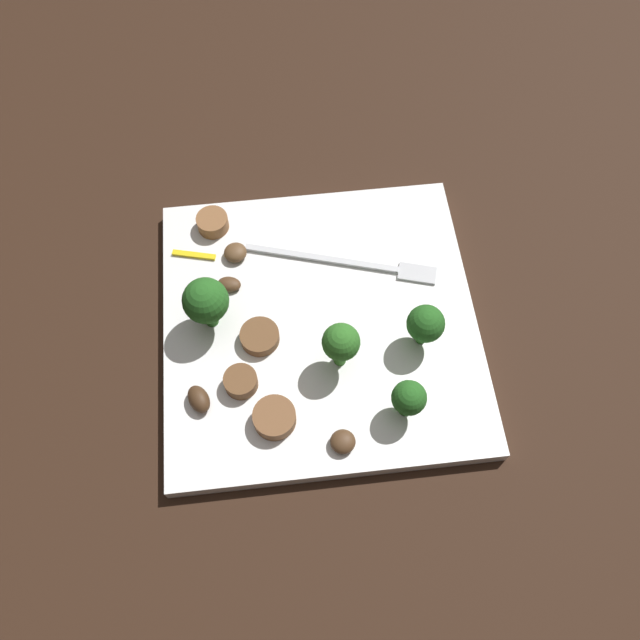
{
  "coord_description": "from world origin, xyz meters",
  "views": [
    {
      "loc": [
        -0.03,
        -0.26,
        0.53
      ],
      "look_at": [
        0.0,
        0.0,
        0.02
      ],
      "focal_mm": 36.41,
      "sensor_mm": 36.0,
      "label": 1
    }
  ],
  "objects_px": {
    "mushroom_0": "(229,284)",
    "pepper_strip_3": "(194,255)",
    "broccoli_floret_3": "(426,324)",
    "sausage_slice_1": "(213,223)",
    "sausage_slice_2": "(241,382)",
    "broccoli_floret_0": "(409,399)",
    "plate": "(320,324)",
    "mushroom_3": "(199,399)",
    "mushroom_2": "(235,252)",
    "mushroom_1": "(343,442)",
    "broccoli_floret_2": "(206,301)",
    "fork": "(355,264)",
    "sausage_slice_0": "(274,418)",
    "broccoli_floret_1": "(341,343)",
    "sausage_slice_3": "(260,337)"
  },
  "relations": [
    {
      "from": "sausage_slice_3",
      "to": "mushroom_0",
      "type": "xyz_separation_m",
      "value": [
        -0.02,
        0.06,
        -0.0
      ]
    },
    {
      "from": "sausage_slice_2",
      "to": "mushroom_1",
      "type": "relative_size",
      "value": 1.37
    },
    {
      "from": "sausage_slice_2",
      "to": "broccoli_floret_0",
      "type": "bearing_deg",
      "value": -15.63
    },
    {
      "from": "sausage_slice_2",
      "to": "mushroom_1",
      "type": "xyz_separation_m",
      "value": [
        0.08,
        -0.06,
        -0.0
      ]
    },
    {
      "from": "plate",
      "to": "sausage_slice_2",
      "type": "relative_size",
      "value": 9.72
    },
    {
      "from": "plate",
      "to": "mushroom_1",
      "type": "bearing_deg",
      "value": -87.13
    },
    {
      "from": "fork",
      "to": "sausage_slice_1",
      "type": "bearing_deg",
      "value": 172.52
    },
    {
      "from": "broccoli_floret_3",
      "to": "mushroom_1",
      "type": "height_order",
      "value": "broccoli_floret_3"
    },
    {
      "from": "broccoli_floret_3",
      "to": "mushroom_0",
      "type": "xyz_separation_m",
      "value": [
        -0.16,
        0.07,
        -0.03
      ]
    },
    {
      "from": "mushroom_2",
      "to": "mushroom_0",
      "type": "bearing_deg",
      "value": -102.76
    },
    {
      "from": "sausage_slice_1",
      "to": "mushroom_3",
      "type": "distance_m",
      "value": 0.18
    },
    {
      "from": "sausage_slice_2",
      "to": "mushroom_3",
      "type": "relative_size",
      "value": 1.12
    },
    {
      "from": "fork",
      "to": "pepper_strip_3",
      "type": "xyz_separation_m",
      "value": [
        -0.15,
        0.03,
        -0.0
      ]
    },
    {
      "from": "sausage_slice_0",
      "to": "sausage_slice_2",
      "type": "height_order",
      "value": "same"
    },
    {
      "from": "mushroom_0",
      "to": "mushroom_2",
      "type": "height_order",
      "value": "mushroom_2"
    },
    {
      "from": "plate",
      "to": "sausage_slice_3",
      "type": "distance_m",
      "value": 0.06
    },
    {
      "from": "fork",
      "to": "broccoli_floret_1",
      "type": "height_order",
      "value": "broccoli_floret_1"
    },
    {
      "from": "fork",
      "to": "broccoli_floret_3",
      "type": "bearing_deg",
      "value": -44.01
    },
    {
      "from": "plate",
      "to": "broccoli_floret_3",
      "type": "distance_m",
      "value": 0.1
    },
    {
      "from": "broccoli_floret_1",
      "to": "sausage_slice_2",
      "type": "relative_size",
      "value": 1.89
    },
    {
      "from": "sausage_slice_0",
      "to": "mushroom_0",
      "type": "bearing_deg",
      "value": 103.22
    },
    {
      "from": "broccoli_floret_0",
      "to": "sausage_slice_3",
      "type": "xyz_separation_m",
      "value": [
        -0.12,
        0.08,
        -0.02
      ]
    },
    {
      "from": "plate",
      "to": "sausage_slice_1",
      "type": "height_order",
      "value": "sausage_slice_1"
    },
    {
      "from": "mushroom_1",
      "to": "mushroom_3",
      "type": "xyz_separation_m",
      "value": [
        -0.11,
        0.05,
        0.0
      ]
    },
    {
      "from": "broccoli_floret_1",
      "to": "pepper_strip_3",
      "type": "distance_m",
      "value": 0.18
    },
    {
      "from": "mushroom_1",
      "to": "broccoli_floret_2",
      "type": "bearing_deg",
      "value": 129.37
    },
    {
      "from": "mushroom_1",
      "to": "mushroom_2",
      "type": "height_order",
      "value": "same"
    },
    {
      "from": "broccoli_floret_3",
      "to": "mushroom_2",
      "type": "xyz_separation_m",
      "value": [
        -0.16,
        0.11,
        -0.03
      ]
    },
    {
      "from": "plate",
      "to": "mushroom_3",
      "type": "distance_m",
      "value": 0.13
    },
    {
      "from": "broccoli_floret_3",
      "to": "sausage_slice_1",
      "type": "height_order",
      "value": "broccoli_floret_3"
    },
    {
      "from": "broccoli_floret_1",
      "to": "mushroom_1",
      "type": "distance_m",
      "value": 0.08
    },
    {
      "from": "mushroom_2",
      "to": "pepper_strip_3",
      "type": "xyz_separation_m",
      "value": [
        -0.04,
        0.0,
        -0.0
      ]
    },
    {
      "from": "mushroom_3",
      "to": "broccoli_floret_0",
      "type": "bearing_deg",
      "value": -8.65
    },
    {
      "from": "broccoli_floret_0",
      "to": "pepper_strip_3",
      "type": "xyz_separation_m",
      "value": [
        -0.17,
        0.17,
        -0.03
      ]
    },
    {
      "from": "broccoli_floret_3",
      "to": "mushroom_0",
      "type": "distance_m",
      "value": 0.18
    },
    {
      "from": "broccoli_floret_0",
      "to": "sausage_slice_0",
      "type": "relative_size",
      "value": 1.22
    },
    {
      "from": "mushroom_0",
      "to": "fork",
      "type": "bearing_deg",
      "value": 5.09
    },
    {
      "from": "fork",
      "to": "sausage_slice_0",
      "type": "distance_m",
      "value": 0.17
    },
    {
      "from": "broccoli_floret_0",
      "to": "sausage_slice_2",
      "type": "height_order",
      "value": "broccoli_floret_0"
    },
    {
      "from": "sausage_slice_0",
      "to": "mushroom_0",
      "type": "height_order",
      "value": "sausage_slice_0"
    },
    {
      "from": "broccoli_floret_3",
      "to": "mushroom_1",
      "type": "xyz_separation_m",
      "value": [
        -0.08,
        -0.09,
        -0.03
      ]
    },
    {
      "from": "sausage_slice_2",
      "to": "mushroom_3",
      "type": "distance_m",
      "value": 0.04
    },
    {
      "from": "sausage_slice_2",
      "to": "mushroom_0",
      "type": "bearing_deg",
      "value": 93.1
    },
    {
      "from": "broccoli_floret_0",
      "to": "broccoli_floret_1",
      "type": "xyz_separation_m",
      "value": [
        -0.05,
        0.05,
        0.01
      ]
    },
    {
      "from": "fork",
      "to": "sausage_slice_1",
      "type": "height_order",
      "value": "sausage_slice_1"
    },
    {
      "from": "mushroom_0",
      "to": "pepper_strip_3",
      "type": "relative_size",
      "value": 0.53
    },
    {
      "from": "broccoli_floret_1",
      "to": "mushroom_3",
      "type": "relative_size",
      "value": 2.1
    },
    {
      "from": "plate",
      "to": "fork",
      "type": "xyz_separation_m",
      "value": [
        0.04,
        0.05,
        0.01
      ]
    },
    {
      "from": "broccoli_floret_3",
      "to": "broccoli_floret_1",
      "type": "bearing_deg",
      "value": -170.9
    },
    {
      "from": "plate",
      "to": "sausage_slice_1",
      "type": "relative_size",
      "value": 9.28
    }
  ]
}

